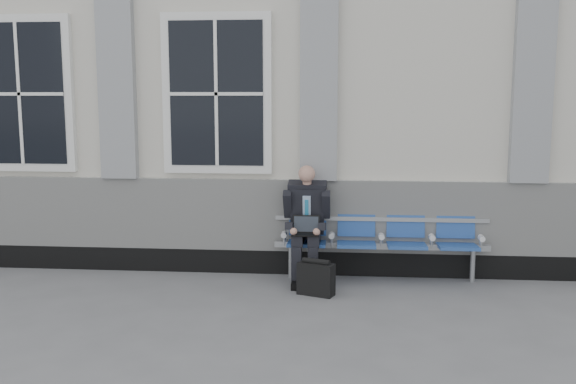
# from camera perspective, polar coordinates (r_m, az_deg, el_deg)

# --- Properties ---
(ground) EXTENTS (70.00, 70.00, 0.00)m
(ground) POSITION_cam_1_polar(r_m,az_deg,el_deg) (7.01, -11.25, -10.11)
(ground) COLOR slate
(ground) RESTS_ON ground
(station_building) EXTENTS (14.40, 4.40, 4.49)m
(station_building) POSITION_cam_1_polar(r_m,az_deg,el_deg) (10.04, -6.13, 8.45)
(station_building) COLOR beige
(station_building) RESTS_ON ground
(bench) EXTENTS (2.60, 0.47, 0.91)m
(bench) POSITION_cam_1_polar(r_m,az_deg,el_deg) (7.89, 8.28, -3.80)
(bench) COLOR #9EA0A3
(bench) RESTS_ON ground
(businessman) EXTENTS (0.56, 0.75, 1.41)m
(businessman) POSITION_cam_1_polar(r_m,az_deg,el_deg) (7.72, 1.67, -2.39)
(businessman) COLOR black
(businessman) RESTS_ON ground
(briefcase) EXTENTS (0.44, 0.30, 0.42)m
(briefcase) POSITION_cam_1_polar(r_m,az_deg,el_deg) (7.28, 2.50, -7.67)
(briefcase) COLOR black
(briefcase) RESTS_ON ground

